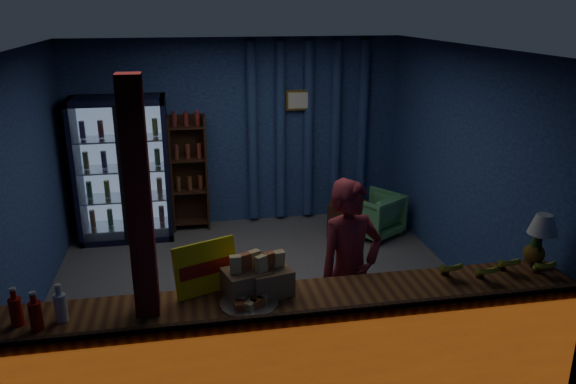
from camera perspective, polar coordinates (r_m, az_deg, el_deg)
name	(u,v)px	position (r m, az deg, el deg)	size (l,w,h in m)	color
ground	(261,291)	(6.30, -2.77, -9.97)	(4.60, 4.60, 0.00)	#515154
room_walls	(259,153)	(5.72, -3.01, 3.99)	(4.60, 4.60, 4.60)	navy
counter	(295,354)	(4.44, 0.72, -16.10)	(4.40, 0.57, 0.99)	brown
support_post	(145,266)	(3.98, -14.36, -7.32)	(0.16, 0.16, 2.60)	maroon
beverage_cooler	(124,169)	(7.74, -16.36, 2.22)	(1.20, 0.62, 1.90)	black
bottle_shelf	(189,173)	(7.86, -10.02, 1.90)	(0.50, 0.28, 1.60)	#3E1D13
curtain_folds	(308,131)	(8.01, 2.07, 6.20)	(1.74, 0.14, 2.50)	navy
framed_picture	(299,100)	(7.85, 1.10, 9.31)	(0.36, 0.04, 0.28)	gold
shopkeeper	(350,273)	(4.85, 6.27, -8.19)	(0.60, 0.40, 1.65)	maroon
green_chair	(374,215)	(7.71, 8.72, -2.28)	(0.63, 0.65, 0.59)	#4F9F61
side_table	(348,219)	(7.69, 6.09, -2.72)	(0.62, 0.54, 0.56)	#3E1D13
yellow_sign	(206,268)	(4.24, -8.34, -7.61)	(0.49, 0.28, 0.39)	#FFFC0D
soda_bottles	(37,310)	(4.17, -24.10, -10.90)	(0.37, 0.16, 0.27)	#B7160C
snack_box_left	(270,279)	(4.21, -1.83, -8.82)	(0.35, 0.31, 0.32)	#A0804D
snack_box_centre	(246,281)	(4.19, -4.28, -8.99)	(0.37, 0.34, 0.33)	#A0804D
pastry_tray	(249,302)	(4.11, -3.97, -11.06)	(0.43, 0.43, 0.07)	silver
banana_bunches	(494,267)	(4.76, 20.21, -7.14)	(0.96, 0.28, 0.16)	yellow
table_lamp	(543,226)	(4.94, 24.50, -3.21)	(0.24, 0.24, 0.46)	black
pineapple	(534,251)	(5.07, 23.75, -5.47)	(0.17, 0.17, 0.30)	#955A1B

